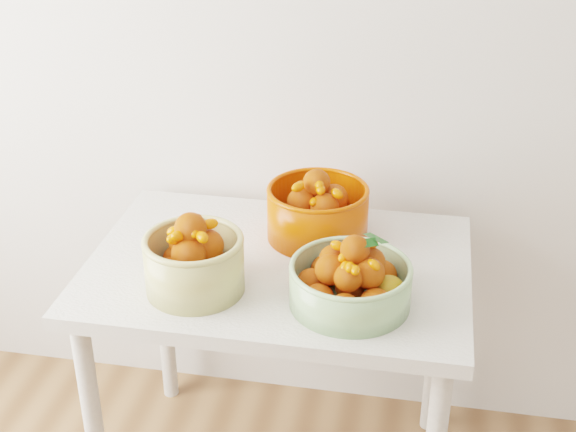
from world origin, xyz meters
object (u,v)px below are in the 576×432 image
bowl_cream (194,261)px  bowl_green (351,281)px  bowl_orange (317,211)px  table (278,293)px

bowl_cream → bowl_green: 0.39m
bowl_orange → bowl_green: bearing=-67.7°
bowl_cream → bowl_green: (0.39, 0.01, -0.02)m
table → bowl_orange: bearing=63.0°
bowl_cream → bowl_orange: bowl_cream is taller
bowl_cream → bowl_orange: size_ratio=0.95×
bowl_orange → table: bearing=-117.0°
bowl_cream → bowl_green: size_ratio=0.79×
bowl_cream → bowl_orange: (0.26, 0.32, -0.00)m
table → bowl_cream: bearing=-137.3°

